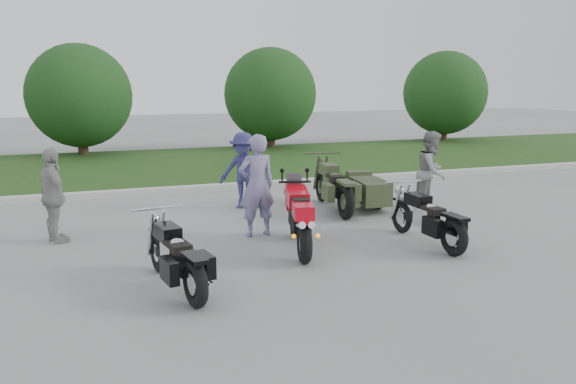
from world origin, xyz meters
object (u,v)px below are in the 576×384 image
object	(u,v)px
sportbike_red	(299,216)
person_back	(53,196)
cruiser_left	(178,260)
person_grey	(432,172)
person_stripe	(257,186)
cruiser_right	(430,221)
person_denim	(243,171)
cruiser_sidecar	(354,190)

from	to	relation	value
sportbike_red	person_back	xyz separation A→B (m)	(-3.73, 1.83, 0.24)
cruiser_left	person_grey	distance (m)	6.34
cruiser_left	person_stripe	distance (m)	2.85
cruiser_left	cruiser_right	xyz separation A→B (m)	(4.27, 0.71, -0.00)
person_back	cruiser_left	bearing A→B (deg)	-173.48
person_stripe	person_denim	xyz separation A→B (m)	(0.35, 2.23, -0.09)
cruiser_left	person_denim	size ratio (longest dim) A/B	1.27
cruiser_right	person_back	size ratio (longest dim) A/B	1.30
person_stripe	person_grey	distance (m)	3.99
cruiser_left	cruiser_right	size ratio (longest dim) A/B	0.99
cruiser_sidecar	person_stripe	xyz separation A→B (m)	(-2.50, -1.26, 0.46)
person_denim	cruiser_sidecar	bearing A→B (deg)	8.34
cruiser_right	sportbike_red	bearing A→B (deg)	167.09
person_grey	person_denim	size ratio (longest dim) A/B	1.04
sportbike_red	person_grey	distance (m)	3.94
cruiser_left	cruiser_sidecar	world-z (taller)	cruiser_sidecar
cruiser_sidecar	person_back	world-z (taller)	person_back
cruiser_sidecar	person_grey	xyz separation A→B (m)	(1.44, -0.68, 0.40)
cruiser_left	person_denim	bearing A→B (deg)	54.62
cruiser_left	cruiser_right	bearing A→B (deg)	-0.93
cruiser_left	person_back	xyz separation A→B (m)	(-1.62, 2.95, 0.39)
cruiser_sidecar	person_stripe	size ratio (longest dim) A/B	1.36
sportbike_red	person_denim	bearing A→B (deg)	104.54
sportbike_red	person_back	bearing A→B (deg)	167.81
person_stripe	person_back	xyz separation A→B (m)	(-3.34, 0.74, -0.10)
cruiser_right	person_stripe	world-z (taller)	person_stripe
cruiser_left	person_stripe	size ratio (longest dim) A/B	1.15
cruiser_left	person_denim	xyz separation A→B (m)	(2.08, 4.44, 0.41)
person_denim	person_back	distance (m)	3.98
sportbike_red	person_stripe	size ratio (longest dim) A/B	1.11
cruiser_sidecar	person_grey	bearing A→B (deg)	-18.14
sportbike_red	person_grey	xyz separation A→B (m)	(3.56, 1.67, 0.28)
cruiser_sidecar	person_denim	bearing A→B (deg)	162.65
cruiser_left	person_stripe	world-z (taller)	person_stripe
sportbike_red	cruiser_left	xyz separation A→B (m)	(-2.11, -1.13, -0.16)
person_stripe	person_back	bearing A→B (deg)	-16.07
cruiser_left	person_back	bearing A→B (deg)	108.35
cruiser_right	person_stripe	size ratio (longest dim) A/B	1.15
cruiser_sidecar	sportbike_red	bearing A→B (deg)	-125.07
sportbike_red	cruiser_left	size ratio (longest dim) A/B	0.97
sportbike_red	person_grey	world-z (taller)	person_grey
cruiser_right	person_denim	size ratio (longest dim) A/B	1.27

